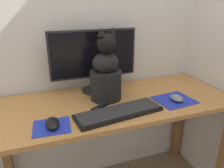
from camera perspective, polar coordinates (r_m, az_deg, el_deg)
wall_back at (r=1.49m, az=-3.62°, el=18.37°), size 7.00×0.04×2.50m
desk at (r=1.36m, az=0.76°, el=-8.62°), size 1.44×0.58×0.76m
monitor at (r=1.38m, az=-4.82°, el=6.89°), size 0.55×0.17×0.40m
keyboard at (r=1.16m, az=1.86°, el=-7.34°), size 0.48×0.21×0.02m
mousepad_left at (r=1.09m, az=-15.47°, el=-10.67°), size 0.18×0.16×0.00m
mousepad_right at (r=1.37m, az=15.94°, el=-4.02°), size 0.24×0.22×0.00m
computer_mouse_left at (r=1.08m, az=-15.30°, el=-9.83°), size 0.06×0.11×0.04m
computer_mouse_right at (r=1.35m, az=16.49°, el=-3.53°), size 0.07×0.10×0.03m
cat at (r=1.28m, az=-1.61°, el=2.63°), size 0.25×0.28×0.43m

